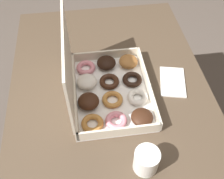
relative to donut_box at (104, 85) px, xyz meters
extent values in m
plane|color=#564C44|center=(-0.02, -0.03, -0.75)|extent=(8.00, 8.00, 0.00)
cube|color=#4C3D2D|center=(-0.02, -0.03, -0.06)|extent=(1.19, 0.78, 0.03)
cylinder|color=#4C3D2D|center=(0.53, -0.37, -0.41)|extent=(0.06, 0.06, 0.67)
cylinder|color=#4C3D2D|center=(0.53, 0.32, -0.41)|extent=(0.06, 0.06, 0.67)
cube|color=white|center=(0.00, -0.03, -0.05)|extent=(0.39, 0.29, 0.01)
cube|color=beige|center=(0.00, -0.17, -0.02)|extent=(0.39, 0.01, 0.04)
cube|color=beige|center=(0.00, 0.11, -0.02)|extent=(0.39, 0.01, 0.04)
cube|color=beige|center=(-0.20, -0.03, -0.02)|extent=(0.01, 0.29, 0.04)
cube|color=beige|center=(0.19, -0.03, -0.02)|extent=(0.01, 0.29, 0.04)
cube|color=beige|center=(0.00, 0.12, 0.13)|extent=(0.39, 0.01, 0.25)
ellipsoid|color=#381E11|center=(-0.15, -0.12, -0.03)|extent=(0.08, 0.08, 0.04)
torus|color=white|center=(-0.05, -0.12, -0.03)|extent=(0.08, 0.08, 0.02)
torus|color=black|center=(0.04, -0.12, -0.03)|extent=(0.08, 0.08, 0.02)
ellipsoid|color=#9E6633|center=(0.13, -0.12, -0.02)|extent=(0.08, 0.08, 0.04)
torus|color=pink|center=(-0.14, -0.03, -0.03)|extent=(0.08, 0.08, 0.02)
torus|color=#B77A38|center=(-0.05, -0.03, -0.03)|extent=(0.08, 0.08, 0.02)
torus|color=#381E11|center=(0.04, -0.03, -0.03)|extent=(0.08, 0.08, 0.02)
ellipsoid|color=black|center=(0.14, -0.03, -0.02)|extent=(0.08, 0.08, 0.04)
torus|color=#B77A38|center=(-0.14, 0.06, -0.03)|extent=(0.08, 0.08, 0.02)
ellipsoid|color=#381E11|center=(-0.05, 0.06, -0.02)|extent=(0.08, 0.08, 0.04)
ellipsoid|color=white|center=(0.04, 0.06, -0.02)|extent=(0.08, 0.08, 0.04)
torus|color=pink|center=(0.13, 0.06, -0.03)|extent=(0.08, 0.08, 0.02)
cylinder|color=white|center=(-0.31, -0.09, -0.01)|extent=(0.08, 0.08, 0.08)
cylinder|color=black|center=(-0.31, -0.09, 0.03)|extent=(0.06, 0.06, 0.01)
cube|color=white|center=(0.02, -0.28, -0.05)|extent=(0.17, 0.13, 0.01)
camera|label=1|loc=(-0.64, 0.06, 0.74)|focal=42.00mm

